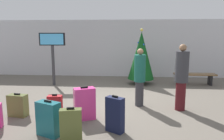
{
  "coord_description": "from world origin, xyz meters",
  "views": [
    {
      "loc": [
        0.54,
        -6.19,
        2.03
      ],
      "look_at": [
        -0.01,
        0.81,
        0.9
      ],
      "focal_mm": 33.77,
      "sensor_mm": 36.0,
      "label": 1
    }
  ],
  "objects_px": {
    "traveller_1": "(140,76)",
    "suitcase_4": "(85,104)",
    "flight_info_kiosk": "(52,48)",
    "waiting_bench": "(195,76)",
    "suitcase_3": "(49,119)",
    "suitcase_6": "(18,105)",
    "suitcase_7": "(115,115)",
    "holiday_tree": "(141,55)",
    "suitcase_5": "(55,108)",
    "suitcase_2": "(71,126)",
    "traveller_0": "(181,76)"
  },
  "relations": [
    {
      "from": "traveller_1",
      "to": "suitcase_4",
      "type": "xyz_separation_m",
      "value": [
        -1.39,
        -1.14,
        -0.49
      ]
    },
    {
      "from": "flight_info_kiosk",
      "to": "waiting_bench",
      "type": "xyz_separation_m",
      "value": [
        5.9,
        0.53,
        -1.18
      ]
    },
    {
      "from": "suitcase_3",
      "to": "suitcase_6",
      "type": "relative_size",
      "value": 1.25
    },
    {
      "from": "traveller_1",
      "to": "suitcase_3",
      "type": "xyz_separation_m",
      "value": [
        -1.95,
        -2.05,
        -0.53
      ]
    },
    {
      "from": "waiting_bench",
      "to": "suitcase_7",
      "type": "height_order",
      "value": "suitcase_7"
    },
    {
      "from": "waiting_bench",
      "to": "suitcase_3",
      "type": "height_order",
      "value": "suitcase_3"
    },
    {
      "from": "holiday_tree",
      "to": "flight_info_kiosk",
      "type": "bearing_deg",
      "value": -172.43
    },
    {
      "from": "holiday_tree",
      "to": "suitcase_5",
      "type": "bearing_deg",
      "value": -118.34
    },
    {
      "from": "suitcase_3",
      "to": "suitcase_6",
      "type": "distance_m",
      "value": 1.53
    },
    {
      "from": "suitcase_2",
      "to": "suitcase_4",
      "type": "height_order",
      "value": "suitcase_4"
    },
    {
      "from": "traveller_0",
      "to": "suitcase_6",
      "type": "relative_size",
      "value": 3.01
    },
    {
      "from": "suitcase_5",
      "to": "suitcase_6",
      "type": "height_order",
      "value": "suitcase_5"
    },
    {
      "from": "traveller_0",
      "to": "suitcase_7",
      "type": "height_order",
      "value": "traveller_0"
    },
    {
      "from": "flight_info_kiosk",
      "to": "suitcase_5",
      "type": "height_order",
      "value": "flight_info_kiosk"
    },
    {
      "from": "waiting_bench",
      "to": "suitcase_7",
      "type": "xyz_separation_m",
      "value": [
        -3.06,
        -4.69,
        0.02
      ]
    },
    {
      "from": "suitcase_2",
      "to": "suitcase_3",
      "type": "height_order",
      "value": "suitcase_3"
    },
    {
      "from": "suitcase_3",
      "to": "holiday_tree",
      "type": "bearing_deg",
      "value": 66.39
    },
    {
      "from": "suitcase_6",
      "to": "flight_info_kiosk",
      "type": "bearing_deg",
      "value": 95.03
    },
    {
      "from": "holiday_tree",
      "to": "suitcase_7",
      "type": "height_order",
      "value": "holiday_tree"
    },
    {
      "from": "flight_info_kiosk",
      "to": "suitcase_5",
      "type": "xyz_separation_m",
      "value": [
        1.37,
        -3.72,
        -1.23
      ]
    },
    {
      "from": "waiting_bench",
      "to": "suitcase_2",
      "type": "bearing_deg",
      "value": -126.53
    },
    {
      "from": "suitcase_3",
      "to": "flight_info_kiosk",
      "type": "bearing_deg",
      "value": 108.57
    },
    {
      "from": "waiting_bench",
      "to": "suitcase_4",
      "type": "distance_m",
      "value": 5.59
    },
    {
      "from": "suitcase_3",
      "to": "suitcase_7",
      "type": "height_order",
      "value": "suitcase_7"
    },
    {
      "from": "suitcase_3",
      "to": "suitcase_5",
      "type": "bearing_deg",
      "value": 99.26
    },
    {
      "from": "suitcase_2",
      "to": "suitcase_4",
      "type": "relative_size",
      "value": 0.86
    },
    {
      "from": "holiday_tree",
      "to": "traveller_1",
      "type": "relative_size",
      "value": 1.39
    },
    {
      "from": "traveller_0",
      "to": "suitcase_5",
      "type": "height_order",
      "value": "traveller_0"
    },
    {
      "from": "traveller_0",
      "to": "suitcase_7",
      "type": "distance_m",
      "value": 2.35
    },
    {
      "from": "traveller_1",
      "to": "suitcase_7",
      "type": "relative_size",
      "value": 2.1
    },
    {
      "from": "suitcase_4",
      "to": "suitcase_5",
      "type": "bearing_deg",
      "value": -164.43
    },
    {
      "from": "suitcase_6",
      "to": "suitcase_4",
      "type": "bearing_deg",
      "value": -2.15
    },
    {
      "from": "waiting_bench",
      "to": "suitcase_3",
      "type": "relative_size",
      "value": 2.25
    },
    {
      "from": "traveller_0",
      "to": "suitcase_3",
      "type": "relative_size",
      "value": 2.42
    },
    {
      "from": "flight_info_kiosk",
      "to": "traveller_1",
      "type": "height_order",
      "value": "flight_info_kiosk"
    },
    {
      "from": "waiting_bench",
      "to": "suitcase_3",
      "type": "bearing_deg",
      "value": -131.6
    },
    {
      "from": "traveller_1",
      "to": "suitcase_5",
      "type": "distance_m",
      "value": 2.52
    },
    {
      "from": "flight_info_kiosk",
      "to": "traveller_1",
      "type": "xyz_separation_m",
      "value": [
        3.44,
        -2.39,
        -0.66
      ]
    },
    {
      "from": "flight_info_kiosk",
      "to": "traveller_1",
      "type": "distance_m",
      "value": 4.24
    },
    {
      "from": "traveller_1",
      "to": "suitcase_4",
      "type": "distance_m",
      "value": 1.87
    },
    {
      "from": "flight_info_kiosk",
      "to": "suitcase_4",
      "type": "distance_m",
      "value": 4.24
    },
    {
      "from": "traveller_1",
      "to": "suitcase_2",
      "type": "bearing_deg",
      "value": -121.51
    },
    {
      "from": "suitcase_2",
      "to": "suitcase_4",
      "type": "bearing_deg",
      "value": 89.04
    },
    {
      "from": "flight_info_kiosk",
      "to": "suitcase_7",
      "type": "xyz_separation_m",
      "value": [
        2.84,
        -4.16,
        -1.17
      ]
    },
    {
      "from": "holiday_tree",
      "to": "suitcase_7",
      "type": "distance_m",
      "value": 4.79
    },
    {
      "from": "suitcase_6",
      "to": "suitcase_5",
      "type": "bearing_deg",
      "value": -13.39
    },
    {
      "from": "suitcase_4",
      "to": "suitcase_5",
      "type": "height_order",
      "value": "suitcase_4"
    },
    {
      "from": "flight_info_kiosk",
      "to": "suitcase_4",
      "type": "bearing_deg",
      "value": -59.86
    },
    {
      "from": "holiday_tree",
      "to": "suitcase_3",
      "type": "distance_m",
      "value": 5.44
    },
    {
      "from": "holiday_tree",
      "to": "suitcase_4",
      "type": "bearing_deg",
      "value": -111.62
    }
  ]
}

